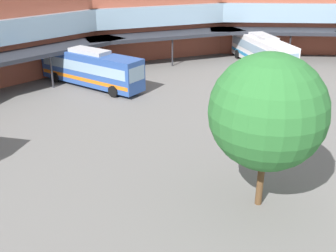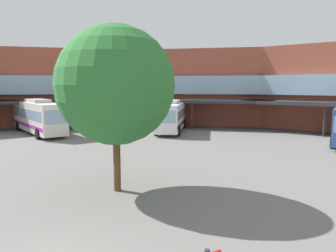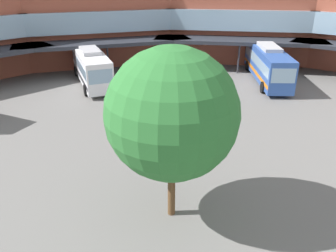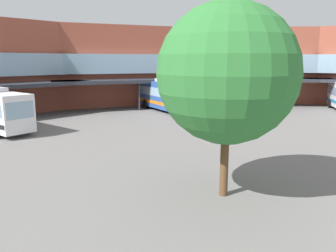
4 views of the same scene
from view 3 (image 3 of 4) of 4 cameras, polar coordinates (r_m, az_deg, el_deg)
The scene contains 4 objects.
station_building at distance 28.27m, azimuth 3.14°, elevation 12.57°, with size 85.63×53.49×10.17m.
bus_2 at distance 36.65m, azimuth -12.58°, elevation 9.60°, with size 5.28×10.55×3.67m.
bus_3 at distance 38.38m, azimuth 16.14°, elevation 9.99°, with size 3.70×12.16×3.79m.
plaza_tree at distance 14.79m, azimuth 0.65°, elevation 1.98°, with size 5.88×5.88×8.26m.
Camera 3 is at (-3.64, -5.64, 11.02)m, focal length 36.79 mm.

